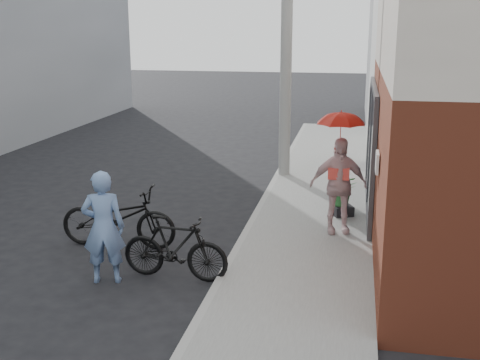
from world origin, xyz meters
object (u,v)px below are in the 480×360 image
(bike_right, at_px, (175,248))
(planter, at_px, (342,210))
(bike_left, at_px, (118,217))
(utility_pole, at_px, (287,37))
(kimono_woman, at_px, (338,185))
(officer, at_px, (103,227))

(bike_right, distance_m, planter, 4.12)
(bike_left, xyz_separation_m, bike_right, (1.37, -1.13, -0.04))
(utility_pole, xyz_separation_m, bike_right, (-0.88, -6.45, -3.00))
(utility_pole, height_order, bike_left, utility_pole)
(planter, bearing_deg, kimono_woman, -93.87)
(planter, bearing_deg, officer, -133.44)
(kimono_woman, bearing_deg, officer, -154.40)
(kimono_woman, xyz_separation_m, planter, (0.07, 1.02, -0.78))
(utility_pole, distance_m, bike_right, 7.17)
(utility_pole, height_order, kimono_woman, utility_pole)
(bike_left, distance_m, bike_right, 1.78)
(officer, xyz_separation_m, bike_right, (1.01, 0.30, -0.36))
(bike_left, height_order, bike_right, bike_left)
(officer, relative_size, bike_right, 1.03)
(bike_left, relative_size, bike_right, 1.23)
(utility_pole, distance_m, planter, 4.79)
(kimono_woman, bearing_deg, utility_pole, 97.35)
(bike_left, distance_m, planter, 4.39)
(officer, height_order, planter, officer)
(utility_pole, xyz_separation_m, planter, (1.54, -3.13, -3.28))
(bike_right, bearing_deg, officer, 110.45)
(bike_right, bearing_deg, planter, -31.97)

